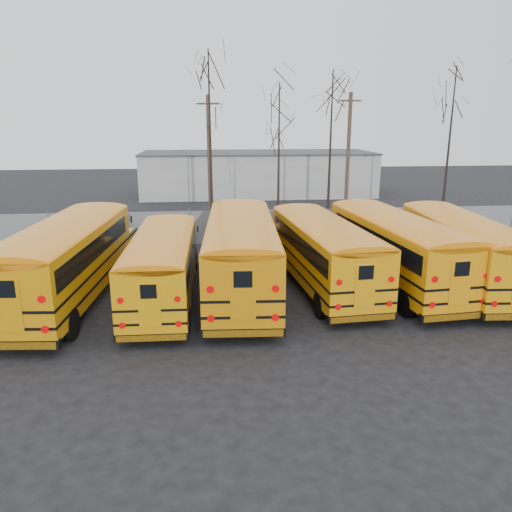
{
  "coord_description": "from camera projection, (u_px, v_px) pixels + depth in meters",
  "views": [
    {
      "loc": [
        -2.96,
        -16.92,
        7.16
      ],
      "look_at": [
        -0.97,
        3.22,
        1.6
      ],
      "focal_mm": 35.0,
      "sensor_mm": 36.0,
      "label": 1
    }
  ],
  "objects": [
    {
      "name": "ground",
      "position": [
        291.0,
        320.0,
        18.41
      ],
      "size": [
        120.0,
        120.0,
        0.0
      ],
      "primitive_type": "plane",
      "color": "black",
      "rests_on": "ground"
    },
    {
      "name": "fence",
      "position": [
        258.0,
        226.0,
        29.67
      ],
      "size": [
        40.0,
        0.04,
        2.0
      ],
      "primitive_type": "cube",
      "color": "gray",
      "rests_on": "ground"
    },
    {
      "name": "distant_building",
      "position": [
        257.0,
        174.0,
        48.78
      ],
      "size": [
        22.0,
        8.0,
        4.0
      ],
      "primitive_type": "cube",
      "color": "beige",
      "rests_on": "ground"
    },
    {
      "name": "bus_a",
      "position": [
        68.0,
        254.0,
        19.92
      ],
      "size": [
        3.68,
        12.12,
        3.34
      ],
      "rotation": [
        0.0,
        0.0,
        -0.08
      ],
      "color": "black",
      "rests_on": "ground"
    },
    {
      "name": "bus_b",
      "position": [
        163.0,
        261.0,
        19.95
      ],
      "size": [
        2.52,
        10.32,
        2.88
      ],
      "rotation": [
        0.0,
        0.0,
        -0.02
      ],
      "color": "black",
      "rests_on": "ground"
    },
    {
      "name": "bus_c",
      "position": [
        241.0,
        248.0,
        20.82
      ],
      "size": [
        3.42,
        12.13,
        3.36
      ],
      "rotation": [
        0.0,
        0.0,
        -0.06
      ],
      "color": "black",
      "rests_on": "ground"
    },
    {
      "name": "bus_d",
      "position": [
        322.0,
        247.0,
        21.66
      ],
      "size": [
        3.4,
        11.12,
        3.07
      ],
      "rotation": [
        0.0,
        0.0,
        0.08
      ],
      "color": "black",
      "rests_on": "ground"
    },
    {
      "name": "bus_e",
      "position": [
        394.0,
        243.0,
        21.94
      ],
      "size": [
        3.67,
        11.65,
        3.21
      ],
      "rotation": [
        0.0,
        0.0,
        0.09
      ],
      "color": "black",
      "rests_on": "ground"
    },
    {
      "name": "bus_f",
      "position": [
        462.0,
        245.0,
        21.93
      ],
      "size": [
        3.25,
        11.31,
        3.13
      ],
      "rotation": [
        0.0,
        0.0,
        -0.06
      ],
      "color": "black",
      "rests_on": "ground"
    },
    {
      "name": "utility_pole_left",
      "position": [
        209.0,
        160.0,
        33.87
      ],
      "size": [
        1.54,
        0.47,
        8.73
      ],
      "rotation": [
        0.0,
        0.0,
        -0.23
      ],
      "color": "#483529",
      "rests_on": "ground"
    },
    {
      "name": "utility_pole_right",
      "position": [
        348.0,
        155.0,
        36.51
      ],
      "size": [
        1.61,
        0.31,
        9.04
      ],
      "rotation": [
        0.0,
        0.0,
        0.12
      ],
      "color": "#4C392B",
      "rests_on": "ground"
    },
    {
      "name": "tree_1",
      "position": [
        210.0,
        146.0,
        30.49
      ],
      "size": [
        0.26,
        0.26,
        11.14
      ],
      "primitive_type": "cone",
      "color": "black",
      "rests_on": "ground"
    },
    {
      "name": "tree_2",
      "position": [
        279.0,
        162.0,
        30.65
      ],
      "size": [
        0.26,
        0.26,
        9.27
      ],
      "primitive_type": "cone",
      "color": "black",
      "rests_on": "ground"
    },
    {
      "name": "tree_3",
      "position": [
        330.0,
        149.0,
        34.17
      ],
      "size": [
        0.26,
        0.26,
        10.34
      ],
      "primitive_type": "cone",
      "color": "black",
      "rests_on": "ground"
    },
    {
      "name": "tree_4",
      "position": [
        449.0,
        147.0,
        34.4
      ],
      "size": [
        0.26,
        0.26,
        10.6
      ],
      "primitive_type": "cone",
      "color": "black",
      "rests_on": "ground"
    }
  ]
}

